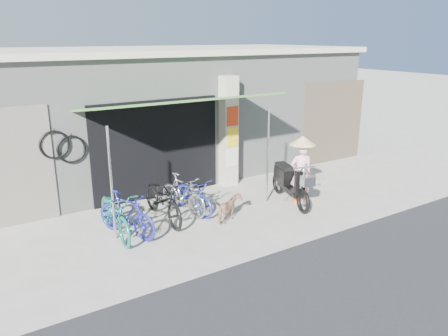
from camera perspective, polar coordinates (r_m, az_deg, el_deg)
ground at (r=10.00m, az=4.07°, el=-6.72°), size 80.00×80.00×0.00m
road_strip at (r=7.36m, az=26.43°, el=-17.94°), size 80.00×6.00×0.01m
bicycle_shop at (r=13.76m, az=-8.55°, el=7.65°), size 12.30×5.30×3.66m
shop_pillar at (r=11.93m, az=0.53°, el=4.78°), size 0.42×0.44×3.00m
awning at (r=10.18m, az=-5.30°, el=8.43°), size 4.60×1.88×2.72m
neighbour_right at (r=14.70m, az=14.00°, el=5.80°), size 2.60×0.06×2.60m
bike_teal at (r=9.30m, az=-14.03°, el=-5.72°), size 0.74×1.94×1.00m
bike_blue at (r=9.25m, az=-12.65°, el=-5.92°), size 1.05×1.63×0.95m
bike_black at (r=9.86m, az=-7.96°, el=-4.03°), size 0.72×1.95×1.01m
bike_silver at (r=10.21m, az=-5.40°, el=-3.40°), size 0.76×1.63×0.94m
bike_navy at (r=10.29m, az=-4.30°, el=-3.50°), size 0.77×1.67×0.84m
street_dog at (r=9.76m, az=0.72°, el=-5.36°), size 0.78×0.62×0.60m
moped at (r=10.93m, az=8.53°, el=-1.89°), size 0.77×1.96×1.13m
nun at (r=10.87m, az=10.05°, el=-0.24°), size 0.65×0.64×1.70m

